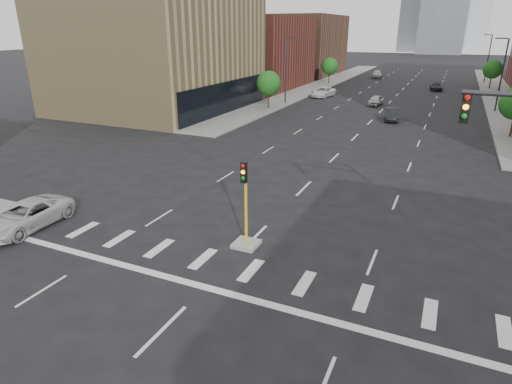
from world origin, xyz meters
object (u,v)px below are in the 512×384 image
Objects in this scene: car_deep_right at (436,87)px; car_distant at (377,74)px; median_traffic_signal at (246,228)px; car_far_left at (323,92)px; car_near_left at (376,100)px; parked_minivan at (26,215)px; car_mid_right at (392,115)px.

car_distant is (-12.76, 16.10, 0.17)m from car_deep_right.
median_traffic_signal reaches higher than car_distant.
car_deep_right is at bearing 53.77° from car_far_left.
median_traffic_signal is at bearing -84.05° from car_near_left.
median_traffic_signal reaches higher than car_deep_right.
car_deep_right is at bearing 75.04° from car_near_left.
parked_minivan is (-4.34, -84.28, -0.13)m from car_distant.
car_far_left is at bearing -102.49° from car_distant.
car_mid_right is 40.47m from parked_minivan.
car_mid_right is at bearing -39.70° from car_far_left.
car_mid_right is at bearing -85.20° from car_distant.
car_mid_right is 0.79× the size of car_far_left.
car_far_left reaches higher than car_mid_right.
median_traffic_signal is 0.86× the size of parked_minivan.
car_distant is at bearing 103.25° from car_near_left.
car_far_left reaches higher than parked_minivan.
car_deep_right is at bearing 73.92° from parked_minivan.
car_near_left is 49.19m from parked_minivan.
car_distant reaches higher than parked_minivan.
car_near_left is 21.21m from car_deep_right.
car_far_left is 52.75m from parked_minivan.
car_distant is (-9.49, 46.25, 0.13)m from car_mid_right.
car_distant reaches higher than car_deep_right.
car_distant reaches higher than car_far_left.
parked_minivan is at bearing -165.77° from median_traffic_signal.
car_far_left is at bearing 124.27° from car_mid_right.
car_mid_right reaches higher than car_deep_right.
car_distant is at bearing 95.21° from car_mid_right.
median_traffic_signal reaches higher than car_far_left.
car_distant is 0.96× the size of parked_minivan.
car_deep_right is at bearing -58.39° from car_distant.
median_traffic_signal is 45.18m from car_near_left.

